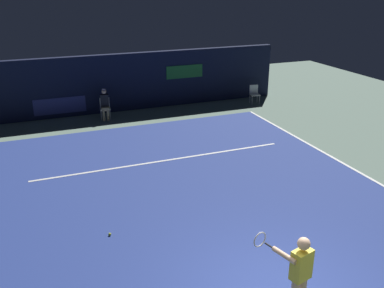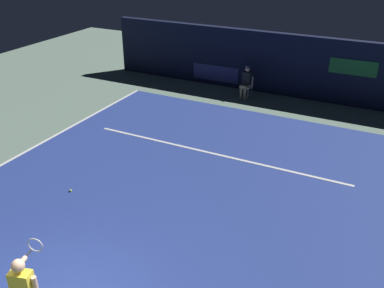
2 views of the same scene
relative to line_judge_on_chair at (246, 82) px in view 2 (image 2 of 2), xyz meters
name	(u,v)px [view 2 (image 2 of 2)]	position (x,y,z in m)	size (l,w,h in m)	color
ground_plane	(183,186)	(0.91, -7.41, -0.69)	(31.73, 31.73, 0.00)	slate
court_surface	(183,185)	(0.91, -7.41, -0.68)	(11.00, 12.02, 0.01)	navy
line_sideline_right	(37,145)	(-4.54, -7.41, -0.67)	(0.10, 12.02, 0.01)	white
line_service	(214,154)	(0.91, -5.30, -0.67)	(8.58, 0.10, 0.01)	white
back_wall	(276,64)	(0.91, 1.05, 0.61)	(15.45, 0.33, 2.60)	#141933
line_judge_on_chair	(246,82)	(0.00, 0.00, 0.00)	(0.49, 0.57, 1.32)	white
tennis_ball	(71,191)	(-1.67, -9.07, -0.64)	(0.07, 0.07, 0.07)	#CCE033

